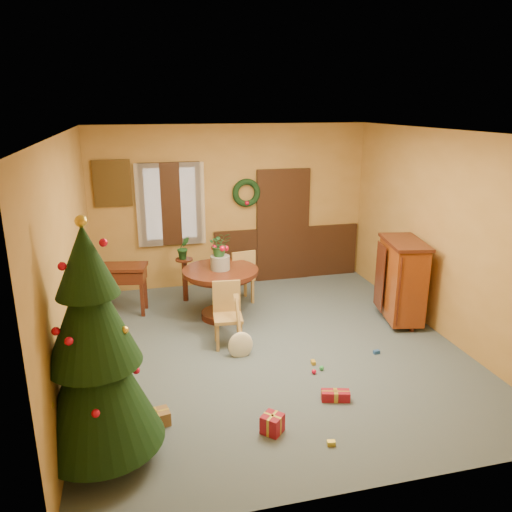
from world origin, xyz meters
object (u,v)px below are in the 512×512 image
object	(u,v)px
chair_near	(227,311)
writing_desk	(118,277)
dining_table	(221,284)
sideboard	(402,279)
christmas_tree	(95,352)

from	to	relation	value
chair_near	writing_desk	bearing A→B (deg)	135.26
dining_table	sideboard	world-z (taller)	sideboard
chair_near	sideboard	bearing A→B (deg)	2.51
dining_table	chair_near	bearing A→B (deg)	-94.06
chair_near	dining_table	bearing A→B (deg)	85.94
christmas_tree	writing_desk	bearing A→B (deg)	88.30
writing_desk	chair_near	bearing A→B (deg)	-44.74
christmas_tree	writing_desk	size ratio (longest dim) A/B	2.44
christmas_tree	writing_desk	distance (m)	3.57
dining_table	chair_near	xyz separation A→B (m)	(-0.06, -0.88, -0.08)
dining_table	christmas_tree	size ratio (longest dim) A/B	0.49
sideboard	chair_near	bearing A→B (deg)	-177.49
writing_desk	sideboard	world-z (taller)	sideboard
chair_near	writing_desk	world-z (taller)	chair_near
writing_desk	sideboard	size ratio (longest dim) A/B	0.75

